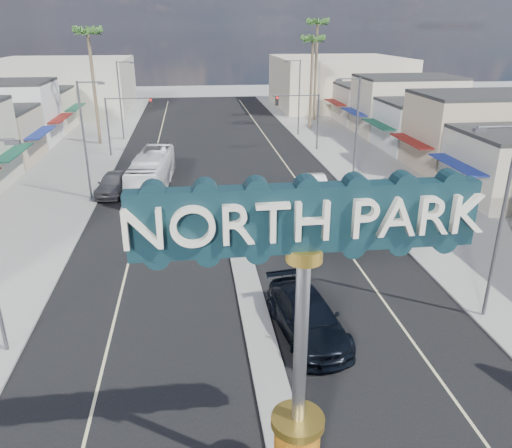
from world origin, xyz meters
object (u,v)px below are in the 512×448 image
object	(u,v)px
traffic_signal_left	(125,115)
palm_left_far	(88,38)
streetlight_l_far	(121,97)
streetlight_r_mid	(355,128)
palm_right_mid	(313,44)
car_parked_right	(316,185)
streetlight_r_near	(499,216)
palm_right_far	(318,28)
streetlight_r_far	(298,94)
city_bus	(152,172)
gateway_sign	(302,314)
car_parked_left	(113,183)
traffic_signal_right	(302,111)
suv_right	(307,316)
streetlight_l_mid	(86,135)

from	to	relation	value
traffic_signal_left	palm_left_far	bearing A→B (deg)	122.43
streetlight_l_far	streetlight_r_mid	world-z (taller)	same
palm_right_mid	car_parked_right	distance (m)	29.34
streetlight_r_near	palm_left_far	bearing A→B (deg)	120.36
palm_right_far	car_parked_right	distance (m)	35.87
streetlight_r_far	city_bus	size ratio (longest dim) A/B	0.84
streetlight_r_mid	city_bus	world-z (taller)	streetlight_r_mid
car_parked_right	palm_left_far	bearing A→B (deg)	135.20
gateway_sign	car_parked_left	world-z (taller)	gateway_sign
gateway_sign	palm_left_far	world-z (taller)	palm_left_far
gateway_sign	car_parked_left	distance (m)	30.89
traffic_signal_right	palm_right_mid	size ratio (longest dim) A/B	0.50
streetlight_r_far	car_parked_left	distance (m)	28.85
streetlight_r_far	streetlight_l_far	bearing A→B (deg)	180.00
streetlight_r_mid	palm_left_far	xyz separation A→B (m)	(-23.43, 20.00, 6.43)
suv_right	car_parked_left	world-z (taller)	car_parked_left
streetlight_r_mid	streetlight_r_far	xyz separation A→B (m)	(0.00, 22.00, 0.00)
palm_left_far	streetlight_l_mid	bearing A→B (deg)	-82.69
traffic_signal_right	car_parked_left	world-z (taller)	traffic_signal_right
streetlight_r_far	palm_right_mid	distance (m)	7.30
traffic_signal_left	traffic_signal_right	distance (m)	18.37
gateway_sign	traffic_signal_left	size ratio (longest dim) A/B	1.53
traffic_signal_right	city_bus	size ratio (longest dim) A/B	0.56
traffic_signal_right	streetlight_r_far	bearing A→B (deg)	81.14
palm_left_far	car_parked_left	bearing A→B (deg)	-78.05
traffic_signal_left	suv_right	xyz separation A→B (m)	(11.27, -34.28, -3.40)
traffic_signal_left	streetlight_l_far	bearing A→B (deg)	98.86
palm_right_mid	city_bus	distance (m)	31.99
streetlight_r_near	palm_right_mid	world-z (taller)	palm_right_mid
streetlight_r_near	city_bus	size ratio (longest dim) A/B	0.84
suv_right	palm_right_far	bearing A→B (deg)	68.41
streetlight_l_mid	palm_right_mid	size ratio (longest dim) A/B	0.74
streetlight_r_near	car_parked_right	distance (m)	19.73
streetlight_l_mid	streetlight_l_far	bearing A→B (deg)	90.00
traffic_signal_left	city_bus	world-z (taller)	traffic_signal_left
suv_right	streetlight_r_mid	bearing A→B (deg)	59.92
traffic_signal_right	car_parked_right	bearing A→B (deg)	-97.59
gateway_sign	streetlight_r_far	size ratio (longest dim) A/B	1.02
streetlight_l_mid	car_parked_right	xyz separation A→B (m)	(17.62, -1.03, -4.30)
traffic_signal_left	palm_right_mid	xyz separation A→B (m)	(22.18, 12.01, 6.33)
streetlight_l_far	streetlight_r_far	xyz separation A→B (m)	(20.87, 0.00, 0.00)
streetlight_l_far	palm_right_mid	size ratio (longest dim) A/B	0.74
car_parked_left	gateway_sign	bearing A→B (deg)	-66.12
traffic_signal_left	city_bus	size ratio (longest dim) A/B	0.56
traffic_signal_right	streetlight_r_mid	distance (m)	14.07
streetlight_r_far	suv_right	world-z (taller)	streetlight_r_far
streetlight_r_far	palm_right_mid	bearing A→B (deg)	57.31
traffic_signal_left	palm_right_mid	distance (m)	26.01
gateway_sign	streetlight_l_mid	bearing A→B (deg)	110.42
streetlight_r_near	streetlight_r_far	world-z (taller)	same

